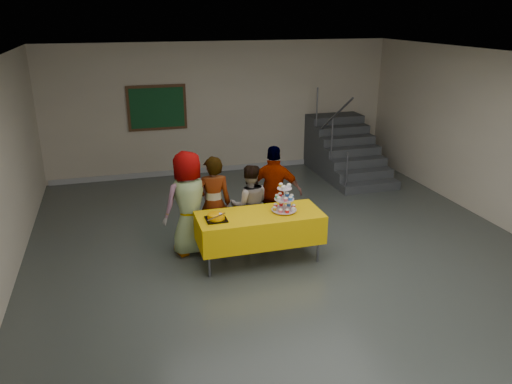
{
  "coord_description": "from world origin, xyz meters",
  "views": [
    {
      "loc": [
        -2.43,
        -6.23,
        3.63
      ],
      "look_at": [
        -0.47,
        0.56,
        1.05
      ],
      "focal_mm": 35.0,
      "sensor_mm": 36.0,
      "label": 1
    }
  ],
  "objects_px": {
    "bake_table": "(260,227)",
    "schoolchild_a": "(189,203)",
    "bear_cake": "(216,216)",
    "staircase": "(343,152)",
    "schoolchild_d": "(274,192)",
    "schoolchild_c": "(250,205)",
    "schoolchild_b": "(214,204)",
    "noticeboard": "(157,108)",
    "cupcake_stand": "(284,201)"
  },
  "relations": [
    {
      "from": "cupcake_stand",
      "to": "noticeboard",
      "type": "distance_m",
      "value": 4.86
    },
    {
      "from": "schoolchild_a",
      "to": "noticeboard",
      "type": "relative_size",
      "value": 1.27
    },
    {
      "from": "schoolchild_c",
      "to": "schoolchild_b",
      "type": "bearing_deg",
      "value": 12.95
    },
    {
      "from": "bake_table",
      "to": "schoolchild_a",
      "type": "bearing_deg",
      "value": 148.89
    },
    {
      "from": "schoolchild_d",
      "to": "noticeboard",
      "type": "bearing_deg",
      "value": -46.77
    },
    {
      "from": "cupcake_stand",
      "to": "schoolchild_c",
      "type": "xyz_separation_m",
      "value": [
        -0.37,
        0.63,
        -0.26
      ]
    },
    {
      "from": "bake_table",
      "to": "staircase",
      "type": "distance_m",
      "value": 4.92
    },
    {
      "from": "staircase",
      "to": "cupcake_stand",
      "type": "bearing_deg",
      "value": -126.47
    },
    {
      "from": "noticeboard",
      "to": "schoolchild_d",
      "type": "bearing_deg",
      "value": -68.48
    },
    {
      "from": "schoolchild_d",
      "to": "bear_cake",
      "type": "bearing_deg",
      "value": 57.32
    },
    {
      "from": "staircase",
      "to": "schoolchild_c",
      "type": "bearing_deg",
      "value": -135.16
    },
    {
      "from": "cupcake_stand",
      "to": "bake_table",
      "type": "bearing_deg",
      "value": 179.5
    },
    {
      "from": "bear_cake",
      "to": "schoolchild_c",
      "type": "bearing_deg",
      "value": 44.28
    },
    {
      "from": "cupcake_stand",
      "to": "schoolchild_d",
      "type": "height_order",
      "value": "schoolchild_d"
    },
    {
      "from": "cupcake_stand",
      "to": "bear_cake",
      "type": "bearing_deg",
      "value": -178.14
    },
    {
      "from": "bear_cake",
      "to": "schoolchild_b",
      "type": "bearing_deg",
      "value": 82.11
    },
    {
      "from": "schoolchild_b",
      "to": "noticeboard",
      "type": "bearing_deg",
      "value": -80.1
    },
    {
      "from": "schoolchild_a",
      "to": "schoolchild_c",
      "type": "height_order",
      "value": "schoolchild_a"
    },
    {
      "from": "schoolchild_a",
      "to": "schoolchild_b",
      "type": "bearing_deg",
      "value": 160.61
    },
    {
      "from": "bake_table",
      "to": "bear_cake",
      "type": "distance_m",
      "value": 0.72
    },
    {
      "from": "bake_table",
      "to": "staircase",
      "type": "bearing_deg",
      "value": 49.93
    },
    {
      "from": "schoolchild_b",
      "to": "schoolchild_d",
      "type": "relative_size",
      "value": 0.98
    },
    {
      "from": "schoolchild_b",
      "to": "noticeboard",
      "type": "xyz_separation_m",
      "value": [
        -0.43,
        4.03,
        0.82
      ]
    },
    {
      "from": "schoolchild_c",
      "to": "staircase",
      "type": "bearing_deg",
      "value": -127.37
    },
    {
      "from": "schoolchild_c",
      "to": "noticeboard",
      "type": "height_order",
      "value": "noticeboard"
    },
    {
      "from": "staircase",
      "to": "noticeboard",
      "type": "xyz_separation_m",
      "value": [
        -4.19,
        0.84,
        1.11
      ]
    },
    {
      "from": "schoolchild_b",
      "to": "schoolchild_c",
      "type": "height_order",
      "value": "schoolchild_b"
    },
    {
      "from": "cupcake_stand",
      "to": "bear_cake",
      "type": "distance_m",
      "value": 1.06
    },
    {
      "from": "cupcake_stand",
      "to": "schoolchild_b",
      "type": "relative_size",
      "value": 0.29
    },
    {
      "from": "schoolchild_c",
      "to": "schoolchild_d",
      "type": "distance_m",
      "value": 0.51
    },
    {
      "from": "bake_table",
      "to": "staircase",
      "type": "relative_size",
      "value": 0.78
    },
    {
      "from": "schoolchild_b",
      "to": "bake_table",
      "type": "bearing_deg",
      "value": 139.14
    },
    {
      "from": "bear_cake",
      "to": "staircase",
      "type": "relative_size",
      "value": 0.15
    },
    {
      "from": "schoolchild_b",
      "to": "bear_cake",
      "type": "bearing_deg",
      "value": 85.88
    },
    {
      "from": "cupcake_stand",
      "to": "schoolchild_a",
      "type": "xyz_separation_m",
      "value": [
        -1.35,
        0.59,
        -0.11
      ]
    },
    {
      "from": "schoolchild_c",
      "to": "schoolchild_d",
      "type": "height_order",
      "value": "schoolchild_d"
    },
    {
      "from": "bear_cake",
      "to": "noticeboard",
      "type": "distance_m",
      "value": 4.72
    },
    {
      "from": "staircase",
      "to": "noticeboard",
      "type": "relative_size",
      "value": 1.85
    },
    {
      "from": "bake_table",
      "to": "cupcake_stand",
      "type": "bearing_deg",
      "value": -0.5
    },
    {
      "from": "cupcake_stand",
      "to": "schoolchild_c",
      "type": "height_order",
      "value": "schoolchild_c"
    },
    {
      "from": "schoolchild_c",
      "to": "schoolchild_d",
      "type": "bearing_deg",
      "value": -153.52
    },
    {
      "from": "cupcake_stand",
      "to": "schoolchild_b",
      "type": "xyz_separation_m",
      "value": [
        -0.97,
        0.58,
        -0.16
      ]
    },
    {
      "from": "schoolchild_c",
      "to": "staircase",
      "type": "distance_m",
      "value": 4.45
    },
    {
      "from": "bear_cake",
      "to": "schoolchild_a",
      "type": "distance_m",
      "value": 0.69
    },
    {
      "from": "bear_cake",
      "to": "schoolchild_c",
      "type": "height_order",
      "value": "schoolchild_c"
    },
    {
      "from": "schoolchild_c",
      "to": "noticeboard",
      "type": "bearing_deg",
      "value": -67.63
    },
    {
      "from": "cupcake_stand",
      "to": "schoolchild_d",
      "type": "distance_m",
      "value": 0.81
    },
    {
      "from": "schoolchild_c",
      "to": "bear_cake",
      "type": "bearing_deg",
      "value": 52.07
    },
    {
      "from": "bake_table",
      "to": "staircase",
      "type": "height_order",
      "value": "staircase"
    },
    {
      "from": "bake_table",
      "to": "schoolchild_a",
      "type": "height_order",
      "value": "schoolchild_a"
    }
  ]
}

